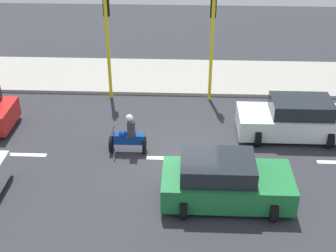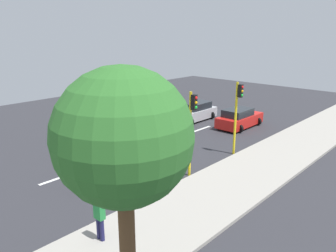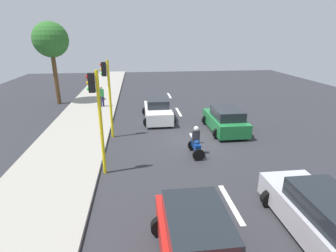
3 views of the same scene
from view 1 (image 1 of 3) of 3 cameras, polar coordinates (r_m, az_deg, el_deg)
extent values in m
cube|color=#2D2D33|center=(16.41, 1.52, -4.20)|extent=(40.00, 60.00, 0.10)
cube|color=#9E998E|center=(22.49, 1.89, 6.14)|extent=(4.00, 60.00, 0.15)
cube|color=white|center=(16.38, 1.53, -4.04)|extent=(0.20, 2.40, 0.01)
cube|color=white|center=(17.49, -18.56, -3.36)|extent=(0.20, 2.40, 0.01)
cylinder|color=black|center=(19.91, -19.74, 1.72)|extent=(0.64, 0.22, 0.64)
cube|color=#1E7238|center=(14.31, 7.28, -7.30)|extent=(1.88, 3.96, 0.80)
cube|color=#1E2328|center=(13.88, 6.15, -5.05)|extent=(1.58, 2.22, 0.56)
cylinder|color=black|center=(15.28, 11.92, -6.16)|extent=(0.64, 0.22, 0.64)
cylinder|color=black|center=(13.99, 12.86, -10.15)|extent=(0.64, 0.22, 0.64)
cylinder|color=black|center=(15.05, 2.02, -6.04)|extent=(0.64, 0.22, 0.64)
cylinder|color=black|center=(13.75, 1.94, -10.10)|extent=(0.64, 0.22, 0.64)
cube|color=white|center=(18.06, 14.86, 0.44)|extent=(1.77, 3.97, 0.80)
cube|color=#1E2328|center=(17.82, 16.14, 2.31)|extent=(1.48, 2.22, 0.56)
cylinder|color=black|center=(17.28, 10.99, -1.42)|extent=(0.64, 0.22, 0.64)
cylinder|color=black|center=(18.60, 10.40, 1.06)|extent=(0.64, 0.22, 0.64)
cylinder|color=black|center=(17.87, 19.31, -1.55)|extent=(0.64, 0.22, 0.64)
cylinder|color=black|center=(19.16, 18.17, 0.86)|extent=(0.64, 0.22, 0.64)
cylinder|color=black|center=(16.74, -7.02, -2.25)|extent=(0.60, 0.10, 0.60)
cylinder|color=black|center=(16.59, -2.93, -2.36)|extent=(0.60, 0.10, 0.60)
cube|color=navy|center=(16.52, -4.85, -1.57)|extent=(0.28, 1.10, 0.36)
sphere|color=navy|center=(16.45, -5.57, -1.02)|extent=(0.32, 0.32, 0.32)
cylinder|color=black|center=(16.42, -6.81, -0.49)|extent=(0.55, 0.04, 0.04)
cube|color=#333338|center=(16.28, -4.57, -0.23)|extent=(0.36, 0.24, 0.60)
sphere|color=silver|center=(16.09, -4.80, 1.00)|extent=(0.26, 0.26, 0.26)
cylinder|color=yellow|center=(19.61, 5.40, 9.21)|extent=(0.14, 0.14, 4.50)
cube|color=black|center=(19.27, 5.62, 14.31)|extent=(0.24, 0.24, 0.76)
sphere|color=red|center=(19.33, 5.64, 15.09)|extent=(0.16, 0.16, 0.16)
sphere|color=#F2A50C|center=(19.39, 5.61, 14.40)|extent=(0.16, 0.16, 0.16)
sphere|color=green|center=(19.46, 5.57, 13.72)|extent=(0.16, 0.16, 0.16)
cylinder|color=yellow|center=(19.86, -7.41, 9.36)|extent=(0.14, 0.14, 4.50)
cube|color=black|center=(19.53, -7.65, 14.40)|extent=(0.24, 0.24, 0.76)
sphere|color=red|center=(19.58, -7.64, 15.17)|extent=(0.16, 0.16, 0.16)
sphere|color=#F2A50C|center=(19.65, -7.59, 14.49)|extent=(0.16, 0.16, 0.16)
sphere|color=green|center=(19.71, -7.54, 13.82)|extent=(0.16, 0.16, 0.16)
camera|label=2|loc=(31.82, 30.91, 23.19)|focal=35.76mm
camera|label=3|loc=(22.03, -38.12, 15.13)|focal=28.07mm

